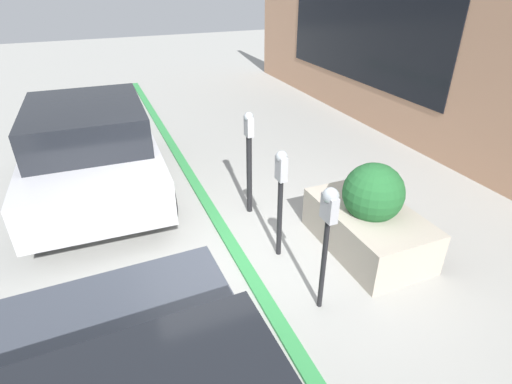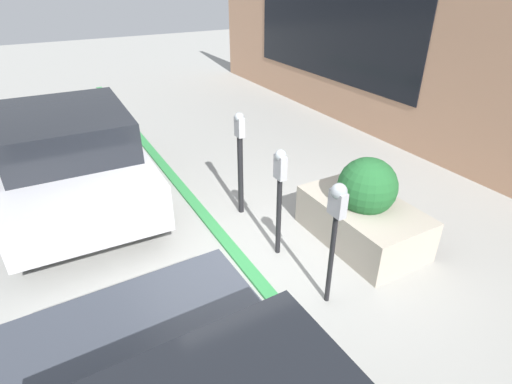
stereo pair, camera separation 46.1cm
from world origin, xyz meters
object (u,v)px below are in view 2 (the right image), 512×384
parked_car_middle (72,156)px  parking_meter_nearest (336,216)px  planter_box (363,211)px  parking_meter_middle (240,153)px  parking_meter_second (280,185)px

parked_car_middle → parking_meter_nearest: bearing=-149.2°
planter_box → parked_car_middle: parked_car_middle is taller
parking_meter_middle → planter_box: 1.84m
parking_meter_second → parked_car_middle: (2.58, 1.99, -0.20)m
parking_meter_nearest → parked_car_middle: size_ratio=0.36×
parking_meter_second → planter_box: (-0.30, -1.11, -0.54)m
parking_meter_nearest → parked_car_middle: bearing=29.4°
parking_meter_nearest → parking_meter_middle: 2.10m
parking_meter_middle → planter_box: parking_meter_middle is taller
parking_meter_second → parking_meter_middle: (1.11, -0.04, -0.03)m
parking_meter_middle → planter_box: bearing=-142.8°
parking_meter_nearest → planter_box: bearing=-57.8°
parking_meter_middle → parking_meter_nearest: bearing=179.3°
parking_meter_second → planter_box: parking_meter_second is taller
parking_meter_nearest → parking_meter_middle: size_ratio=0.94×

